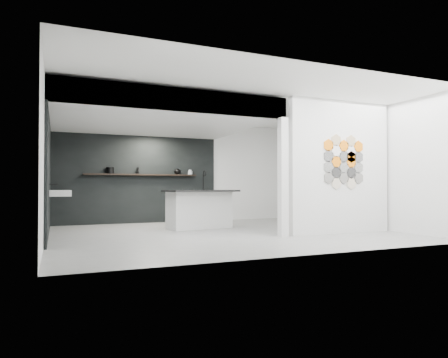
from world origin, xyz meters
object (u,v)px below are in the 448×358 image
wall_basin (60,193)px  kitchen_island (200,209)px  kettle (177,171)px  utensil_cup (111,171)px  glass_bowl (190,173)px  partition_panel (340,167)px  stockpot (110,170)px  bottle_dark (138,171)px  glass_vase (190,172)px

wall_basin → kitchen_island: (3.03, 0.24, -0.39)m
kettle → utensil_cup: kettle is taller
wall_basin → glass_bowl: glass_bowl is taller
partition_panel → glass_bowl: partition_panel is taller
partition_panel → wall_basin: partition_panel is taller
utensil_cup → stockpot: bearing=180.0°
bottle_dark → utensil_cup: 0.69m
glass_bowl → bottle_dark: size_ratio=0.75×
glass_vase → kettle: bearing=180.0°
stockpot → bottle_dark: size_ratio=1.15×
bottle_dark → glass_vase: bearing=0.0°
partition_panel → glass_vase: size_ratio=21.15×
kitchen_island → kettle: 2.05m
kitchen_island → bottle_dark: 2.34m
wall_basin → glass_vase: size_ratio=4.53×
kitchen_island → kettle: bearing=79.7°
wall_basin → bottle_dark: size_ratio=3.48×
wall_basin → kettle: kettle is taller
stockpot → bottle_dark: (0.72, 0.00, 0.00)m
partition_panel → bottle_dark: 5.24m
wall_basin → utensil_cup: 2.46m
stockpot → kettle: 1.81m
stockpot → kettle: bearing=0.0°
glass_bowl → utensil_cup: bearing=180.0°
glass_bowl → kitchen_island: bearing=-101.1°
glass_vase → utensil_cup: glass_vase is taller
partition_panel → kitchen_island: 3.31m
glass_vase → kitchen_island: bearing=-101.1°
wall_basin → kettle: bearing=34.4°
bottle_dark → kettle: bearing=0.0°
wall_basin → glass_vase: bearing=31.3°
wall_basin → kettle: size_ratio=3.19×
glass_bowl → bottle_dark: bottle_dark is taller
stockpot → glass_bowl: bearing=0.0°
wall_basin → bottle_dark: bottle_dark is taller
kitchen_island → glass_bowl: glass_bowl is taller
kettle → utensil_cup: size_ratio=1.76×
stockpot → glass_vase: bearing=0.0°
glass_bowl → glass_vase: bearing=0.0°
glass_bowl → bottle_dark: bearing=180.0°
kitchen_island → glass_vase: glass_vase is taller
partition_panel → stockpot: bearing=137.8°
kitchen_island → stockpot: bearing=124.2°
bottle_dark → glass_bowl: bearing=0.0°
kitchen_island → glass_bowl: bearing=68.3°
kettle → wall_basin: bearing=-155.2°
wall_basin → stockpot: size_ratio=3.02×
wall_basin → kettle: (3.02, 2.07, 0.55)m
stockpot → bottle_dark: 0.72m
stockpot → kitchen_island: bearing=-45.1°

